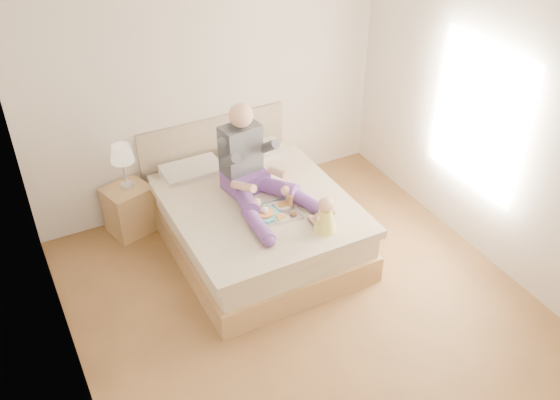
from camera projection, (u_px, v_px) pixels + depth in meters
name	position (u px, v px, depth m)	size (l,w,h in m)	color
room	(316.00, 166.00, 4.97)	(4.02, 4.22, 2.71)	brown
bed	(253.00, 217.00, 6.41)	(1.70, 2.18, 1.00)	#9E7849
nightstand	(129.00, 209.00, 6.60)	(0.53, 0.49, 0.54)	#9E7849
lamp	(122.00, 156.00, 6.26)	(0.24, 0.24, 0.49)	silver
adult	(253.00, 171.00, 6.07)	(0.80, 1.20, 0.96)	#583380
tray	(274.00, 211.00, 5.95)	(0.50, 0.41, 0.13)	silver
baby	(325.00, 217.00, 5.68)	(0.24, 0.32, 0.36)	#EBDD4A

